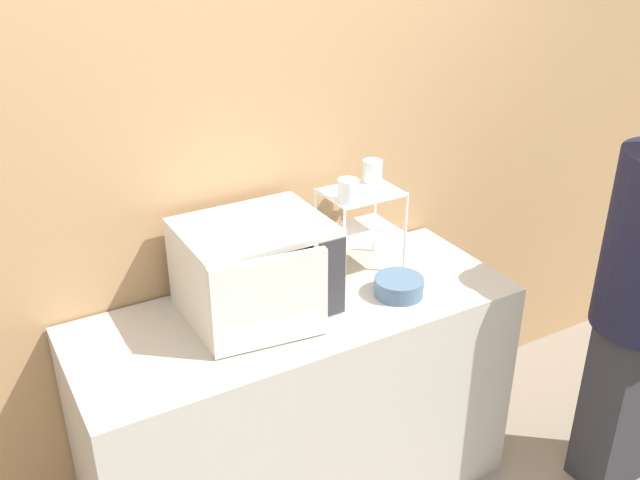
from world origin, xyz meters
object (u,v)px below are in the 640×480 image
Objects in this scene: microwave at (256,269)px; bowl at (399,287)px; dish_rack at (361,214)px; glass_front_left at (348,191)px; glass_back_right at (372,171)px.

microwave is 2.75× the size of bowl.
dish_rack is at bearing 9.02° from microwave.
glass_front_left is 0.47× the size of bowl.
bowl is at bearing -56.05° from glass_front_left.
dish_rack is 0.18m from glass_back_right.
bowl is at bearing -102.75° from glass_back_right.
glass_front_left reaches higher than microwave.
glass_front_left is (0.39, 0.02, 0.22)m from microwave.
glass_front_left is 0.23m from glass_back_right.
glass_back_right is 0.47× the size of bowl.
glass_front_left reaches higher than dish_rack.
microwave is 0.63m from glass_back_right.
microwave is 5.89× the size of glass_back_right.
microwave is 1.51× the size of dish_rack.
glass_front_left is 1.00× the size of glass_back_right.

